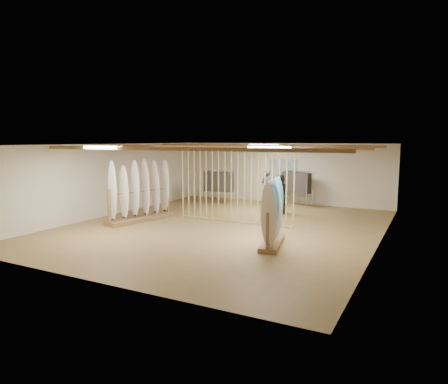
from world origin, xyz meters
The scene contains 16 objects.
floor centered at (0.00, 0.00, 0.00)m, with size 12.00×12.00×0.00m, color olive.
ceiling centered at (0.00, 0.00, 2.80)m, with size 12.00×12.00×0.00m, color gray.
wall_back centered at (0.00, 6.00, 1.40)m, with size 12.00×12.00×0.00m, color silver.
wall_front centered at (0.00, -6.00, 1.40)m, with size 12.00×12.00×0.00m, color silver.
wall_left centered at (-5.00, 0.00, 1.40)m, with size 12.00×12.00×0.00m, color silver.
wall_right centered at (5.00, 0.00, 1.40)m, with size 12.00×12.00×0.00m, color silver.
ceiling_slats centered at (0.00, 0.00, 2.72)m, with size 9.50×6.12×0.10m, color olive.
light_panels centered at (0.00, 0.00, 2.74)m, with size 1.20×0.35×0.06m, color white.
bamboo_partition centered at (0.00, 0.80, 1.40)m, with size 4.45×0.05×2.78m.
poster centered at (0.00, 5.98, 1.60)m, with size 1.40×0.03×0.90m, color teal.
rack_left centered at (-3.13, -0.59, 0.75)m, with size 1.21×2.79×2.20m.
rack_right centered at (2.33, -1.52, 0.62)m, with size 0.91×1.96×1.81m.
clothing_rack_a centered at (-2.46, 4.20, 1.04)m, with size 1.45×0.72×1.60m.
clothing_rack_b centered at (0.83, 5.40, 1.05)m, with size 1.44×0.89×1.62m.
shopper_a centered at (-0.20, 4.49, 0.95)m, with size 0.69×0.47×1.90m, color #2B2932.
shopper_b centered at (0.89, 3.19, 0.90)m, with size 0.87×0.68×1.80m, color #38332C.
Camera 1 is at (6.24, -11.86, 2.96)m, focal length 32.00 mm.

